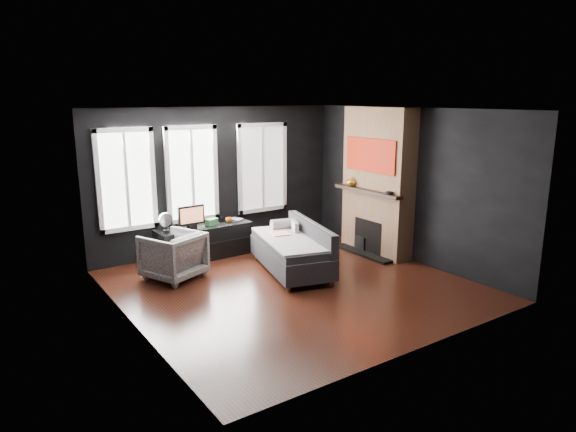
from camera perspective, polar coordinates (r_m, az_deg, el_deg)
floor at (r=8.07m, az=0.61°, el=-7.77°), size 5.00×5.00×0.00m
ceiling at (r=7.54m, az=0.66°, el=11.76°), size 5.00×5.00×0.00m
wall_back at (r=9.82m, az=-7.73°, el=4.06°), size 5.00×0.02×2.70m
wall_left at (r=6.63m, az=-17.42°, el=-0.85°), size 0.02×5.00×2.70m
wall_right at (r=9.32m, az=13.39°, el=3.34°), size 0.02×5.00×2.70m
windows at (r=9.48m, az=-10.29°, el=9.92°), size 4.00×0.16×1.76m
fireplace at (r=9.59m, az=9.94°, el=3.77°), size 0.70×1.62×2.70m
sofa at (r=8.60m, az=0.34°, el=-3.51°), size 1.42×2.12×0.83m
stripe_pillow at (r=8.96m, az=0.79°, el=-1.60°), size 0.19×0.32×0.31m
armchair at (r=8.47m, az=-12.65°, el=-4.06°), size 1.05×1.03×0.84m
media_console at (r=9.47m, az=-9.27°, el=-2.84°), size 1.77×0.61×0.60m
monitor at (r=9.26m, az=-10.70°, el=0.10°), size 0.51×0.13×0.45m
desk_fan at (r=9.08m, az=-13.44°, el=-0.65°), size 0.26×0.26×0.34m
mug at (r=9.58m, az=-6.60°, el=-0.36°), size 0.13×0.11×0.11m
book at (r=9.71m, az=-6.13°, el=0.20°), size 0.16×0.08×0.23m
storage_box at (r=9.43m, az=-8.49°, el=-0.63°), size 0.24×0.19×0.11m
mantel_vase at (r=9.76m, az=7.04°, el=3.85°), size 0.23×0.24×0.18m
mantel_clock at (r=9.05m, az=11.19°, el=2.53°), size 0.17×0.17×0.04m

